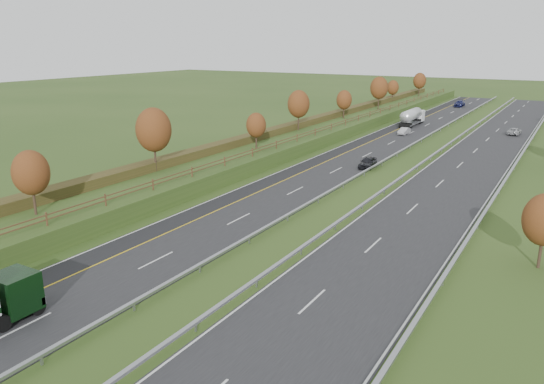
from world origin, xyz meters
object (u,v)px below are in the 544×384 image
Objects in this scene: car_silver_mid at (404,131)px; car_oncoming at (514,131)px; road_tanker at (412,117)px; car_dark_near at (368,162)px; car_small_far at (460,104)px.

car_oncoming is (18.11, 10.34, -0.01)m from car_silver_mid.
car_dark_near is at bearing -82.14° from road_tanker.
car_silver_mid is at bearing -91.21° from car_small_far.
car_small_far is (-0.31, 51.77, 0.16)m from car_silver_mid.
road_tanker is 12.40m from car_silver_mid.
car_small_far reaches higher than car_dark_near.
road_tanker reaches higher than car_dark_near.
car_oncoming is at bearing 32.12° from car_silver_mid.
road_tanker is at bearing -4.02° from car_oncoming.
car_dark_near is at bearing -88.67° from car_small_far.
car_oncoming is at bearing 65.90° from car_dark_near.
car_dark_near is (5.79, -41.95, -1.06)m from road_tanker.
car_silver_mid is (-3.80, 29.76, -0.12)m from car_dark_near.
car_dark_near reaches higher than car_oncoming.
car_small_far is (1.68, 39.59, -1.02)m from road_tanker.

